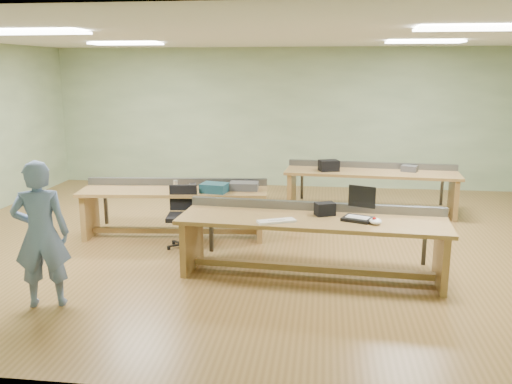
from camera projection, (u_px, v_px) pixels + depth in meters
floor at (259, 240)px, 8.23m from camera, size 10.00×10.00×0.00m
ceiling at (259, 36)px, 7.56m from camera, size 10.00×10.00×0.00m
wall_back at (281, 118)px, 11.76m from camera, size 10.00×0.04×3.00m
wall_front at (194, 213)px, 4.03m from camera, size 10.00×0.04×3.00m
fluor_panels at (259, 38)px, 7.57m from camera, size 6.20×3.50×0.03m
workbench_front at (312, 232)px, 6.73m from camera, size 3.35×1.08×0.86m
workbench_mid at (175, 201)px, 8.33m from camera, size 2.90×1.03×0.86m
workbench_back at (371, 181)px, 9.77m from camera, size 3.11×1.03×0.86m
person at (41, 234)px, 5.81m from camera, size 0.68×0.55×1.62m
laptop_base at (358, 219)px, 6.57m from camera, size 0.42×0.39×0.04m
laptop_screen at (362, 197)px, 6.63m from camera, size 0.32×0.14×0.27m
keyboard at (276, 221)px, 6.49m from camera, size 0.48×0.33×0.03m
trackball_mouse at (375, 221)px, 6.40m from camera, size 0.17×0.19×0.07m
camera_bag at (325, 209)px, 6.78m from camera, size 0.28×0.24×0.16m
task_chair at (183, 225)px, 7.88m from camera, size 0.54×0.54×0.89m
parts_bin_teal at (214, 188)px, 8.06m from camera, size 0.43×0.35×0.13m
parts_bin_grey at (244, 186)px, 8.22m from camera, size 0.44×0.29×0.12m
mug at (193, 186)px, 8.28m from camera, size 0.13×0.13×0.09m
drinks_can at (176, 184)px, 8.33m from camera, size 0.08×0.08×0.12m
storage_box_back at (329, 166)px, 9.74m from camera, size 0.40×0.34×0.19m
tray_back at (409, 168)px, 9.68m from camera, size 0.33×0.28×0.11m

